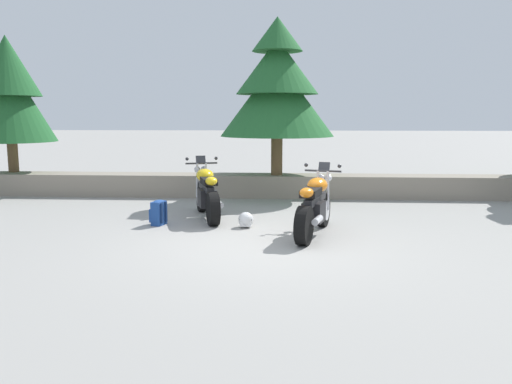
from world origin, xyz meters
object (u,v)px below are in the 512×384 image
at_px(rider_helmet, 246,220).
at_px(pine_tree_mid_left, 277,87).
at_px(motorcycle_orange_centre, 315,207).
at_px(pine_tree_far_left, 8,91).
at_px(rider_backpack, 158,212).
at_px(motorcycle_yellow_near_left, 207,194).

bearing_deg(rider_helmet, pine_tree_mid_left, 82.25).
xyz_separation_m(motorcycle_orange_centre, pine_tree_far_left, (-7.58, 4.34, 2.13)).
relative_size(rider_backpack, rider_helmet, 1.68).
bearing_deg(pine_tree_far_left, motorcycle_orange_centre, -29.76).
bearing_deg(motorcycle_orange_centre, rider_backpack, 167.62).
bearing_deg(motorcycle_yellow_near_left, rider_helmet, -44.90).
height_order(motorcycle_orange_centre, pine_tree_far_left, pine_tree_far_left).
bearing_deg(rider_backpack, motorcycle_yellow_near_left, 42.11).
relative_size(motorcycle_orange_centre, rider_helmet, 7.23).
height_order(rider_backpack, rider_helmet, rider_backpack).
height_order(rider_helmet, pine_tree_mid_left, pine_tree_mid_left).
xyz_separation_m(motorcycle_yellow_near_left, rider_backpack, (-0.79, -0.71, -0.24)).
distance_m(motorcycle_yellow_near_left, pine_tree_far_left, 6.64).
xyz_separation_m(motorcycle_orange_centre, pine_tree_mid_left, (-0.73, 4.06, 2.21)).
height_order(rider_backpack, pine_tree_far_left, pine_tree_far_left).
relative_size(rider_backpack, pine_tree_far_left, 0.14).
bearing_deg(pine_tree_far_left, motorcycle_yellow_near_left, -28.46).
relative_size(motorcycle_orange_centre, pine_tree_mid_left, 0.54).
relative_size(motorcycle_orange_centre, rider_backpack, 4.31).
bearing_deg(rider_backpack, motorcycle_orange_centre, -12.38).
height_order(motorcycle_yellow_near_left, rider_backpack, motorcycle_yellow_near_left).
distance_m(motorcycle_yellow_near_left, pine_tree_mid_left, 3.75).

